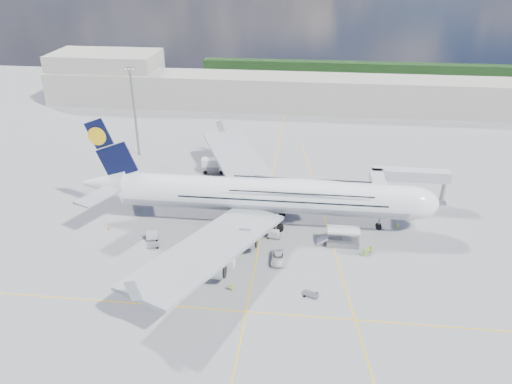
# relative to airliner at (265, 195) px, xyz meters

# --- Properties ---
(ground) EXTENTS (300.00, 300.00, 0.00)m
(ground) POSITION_rel_airliner_xyz_m (-0.26, -10.00, -6.87)
(ground) COLOR gray
(ground) RESTS_ON ground
(taxi_line_main) EXTENTS (0.25, 220.00, 0.01)m
(taxi_line_main) POSITION_rel_airliner_xyz_m (-0.26, -10.00, -6.86)
(taxi_line_main) COLOR yellow
(taxi_line_main) RESTS_ON ground
(taxi_line_cross) EXTENTS (120.00, 0.25, 0.01)m
(taxi_line_cross) POSITION_rel_airliner_xyz_m (-0.26, -30.00, -6.86)
(taxi_line_cross) COLOR yellow
(taxi_line_cross) RESTS_ON ground
(taxi_line_diag) EXTENTS (14.16, 99.06, 0.01)m
(taxi_line_diag) POSITION_rel_airliner_xyz_m (13.74, -0.00, -6.86)
(taxi_line_diag) COLOR yellow
(taxi_line_diag) RESTS_ON ground
(airliner) EXTENTS (77.26, 79.15, 23.71)m
(airliner) POSITION_rel_airliner_xyz_m (0.00, 0.00, 0.00)
(airliner) COLOR white
(airliner) RESTS_ON ground
(jet_bridge) EXTENTS (18.80, 12.10, 8.50)m
(jet_bridge) POSITION_rel_airliner_xyz_m (29.55, 10.94, -0.02)
(jet_bridge) COLOR #B7B7BC
(jet_bridge) RESTS_ON ground
(cargo_loader) EXTENTS (8.53, 3.20, 3.67)m
(cargo_loader) POSITION_rel_airliner_xyz_m (16.56, -7.11, -5.62)
(cargo_loader) COLOR silver
(cargo_loader) RESTS_ON ground
(light_mast) EXTENTS (3.00, 0.70, 25.50)m
(light_mast) POSITION_rel_airliner_xyz_m (-40.26, 35.00, 6.34)
(light_mast) COLOR gray
(light_mast) RESTS_ON ground
(terminal) EXTENTS (180.00, 16.00, 12.00)m
(terminal) POSITION_rel_airliner_xyz_m (-0.26, 85.00, -0.87)
(terminal) COLOR #B2AD9E
(terminal) RESTS_ON ground
(hangar) EXTENTS (40.00, 22.00, 18.00)m
(hangar) POSITION_rel_airliner_xyz_m (-70.26, 90.00, 2.13)
(hangar) COLOR #B2AD9E
(hangar) RESTS_ON ground
(tree_line) EXTENTS (160.00, 6.00, 8.00)m
(tree_line) POSITION_rel_airliner_xyz_m (39.74, 130.00, -2.87)
(tree_line) COLOR #193814
(tree_line) RESTS_ON ground
(dolly_row_a) EXTENTS (2.84, 1.89, 0.38)m
(dolly_row_a) POSITION_rel_airliner_xyz_m (-21.70, -12.43, -6.57)
(dolly_row_a) COLOR gray
(dolly_row_a) RESTS_ON ground
(dolly_row_b) EXTENTS (3.41, 2.07, 0.48)m
(dolly_row_b) POSITION_rel_airliner_xyz_m (-20.29, -22.01, -6.50)
(dolly_row_b) COLOR gray
(dolly_row_b) RESTS_ON ground
(dolly_row_c) EXTENTS (2.91, 2.31, 1.63)m
(dolly_row_c) POSITION_rel_airliner_xyz_m (-14.71, -23.54, -5.99)
(dolly_row_c) COLOR gray
(dolly_row_c) RESTS_ON ground
(dolly_back) EXTENTS (3.12, 2.10, 1.82)m
(dolly_back) POSITION_rel_airliner_xyz_m (-22.72, -9.70, -5.89)
(dolly_back) COLOR gray
(dolly_back) RESTS_ON ground
(dolly_nose_far) EXTENTS (3.15, 2.45, 0.41)m
(dolly_nose_far) POSITION_rel_airliner_xyz_m (10.47, -24.50, -6.55)
(dolly_nose_far) COLOR gray
(dolly_nose_far) RESTS_ON ground
(dolly_nose_near) EXTENTS (3.04, 1.98, 1.79)m
(dolly_nose_near) POSITION_rel_airliner_xyz_m (2.47, -6.20, -5.91)
(dolly_nose_near) COLOR gray
(dolly_nose_near) RESTS_ON ground
(baggage_tug) EXTENTS (3.38, 1.99, 1.99)m
(baggage_tug) POSITION_rel_airliner_xyz_m (-5.72, -17.25, -5.99)
(baggage_tug) COLOR silver
(baggage_tug) RESTS_ON ground
(catering_truck_inner) EXTENTS (6.70, 3.16, 3.86)m
(catering_truck_inner) POSITION_rel_airliner_xyz_m (-5.88, 14.00, -5.05)
(catering_truck_inner) COLOR gray
(catering_truck_inner) RESTS_ON ground
(catering_truck_outer) EXTENTS (6.85, 3.07, 3.99)m
(catering_truck_outer) POSITION_rel_airliner_xyz_m (-16.26, 25.08, -5.02)
(catering_truck_outer) COLOR gray
(catering_truck_outer) RESTS_ON ground
(service_van) EXTENTS (2.74, 5.65, 1.55)m
(service_van) POSITION_rel_airliner_xyz_m (3.99, -14.59, -6.09)
(service_van) COLOR silver
(service_van) RESTS_ON ground
(crew_nose) EXTENTS (0.65, 0.59, 1.49)m
(crew_nose) POSITION_rel_airliner_xyz_m (28.83, 0.40, -6.12)
(crew_nose) COLOR #9CE117
(crew_nose) RESTS_ON ground
(crew_loader) EXTENTS (1.20, 1.08, 2.01)m
(crew_loader) POSITION_rel_airliner_xyz_m (22.15, -10.03, -5.86)
(crew_loader) COLOR #E3FB1A
(crew_loader) RESTS_ON ground
(crew_wing) EXTENTS (0.65, 1.01, 1.60)m
(crew_wing) POSITION_rel_airliner_xyz_m (-6.57, -14.52, -6.07)
(crew_wing) COLOR #96DF17
(crew_wing) RESTS_ON ground
(crew_van) EXTENTS (0.97, 0.92, 1.67)m
(crew_van) POSITION_rel_airliner_xyz_m (20.94, -10.76, -6.03)
(crew_van) COLOR #A3FF1A
(crew_van) RESTS_ON ground
(crew_tug) EXTENTS (1.09, 0.64, 1.68)m
(crew_tug) POSITION_rel_airliner_xyz_m (-3.51, -24.84, -6.03)
(crew_tug) COLOR #9EEB18
(crew_tug) RESTS_ON ground
(cone_nose) EXTENTS (0.50, 0.50, 0.63)m
(cone_nose) POSITION_rel_airliner_xyz_m (29.61, 5.99, -6.56)
(cone_nose) COLOR orange
(cone_nose) RESTS_ON ground
(cone_wing_left_inner) EXTENTS (0.43, 0.43, 0.54)m
(cone_wing_left_inner) POSITION_rel_airliner_xyz_m (-14.84, 17.33, -6.61)
(cone_wing_left_inner) COLOR orange
(cone_wing_left_inner) RESTS_ON ground
(cone_wing_left_outer) EXTENTS (0.51, 0.51, 0.64)m
(cone_wing_left_outer) POSITION_rel_airliner_xyz_m (-16.08, 23.27, -6.56)
(cone_wing_left_outer) COLOR orange
(cone_wing_left_outer) RESTS_ON ground
(cone_wing_right_inner) EXTENTS (0.48, 0.48, 0.61)m
(cone_wing_right_inner) POSITION_rel_airliner_xyz_m (-8.22, -18.49, -6.57)
(cone_wing_right_inner) COLOR orange
(cone_wing_right_inner) RESTS_ON ground
(cone_wing_right_outer) EXTENTS (0.41, 0.41, 0.53)m
(cone_wing_right_outer) POSITION_rel_airliner_xyz_m (-13.14, -21.81, -6.61)
(cone_wing_right_outer) COLOR orange
(cone_wing_right_outer) RESTS_ON ground
(cone_tail) EXTENTS (0.50, 0.50, 0.64)m
(cone_tail) POSITION_rel_airliner_xyz_m (-33.34, -6.89, -6.56)
(cone_tail) COLOR orange
(cone_tail) RESTS_ON ground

